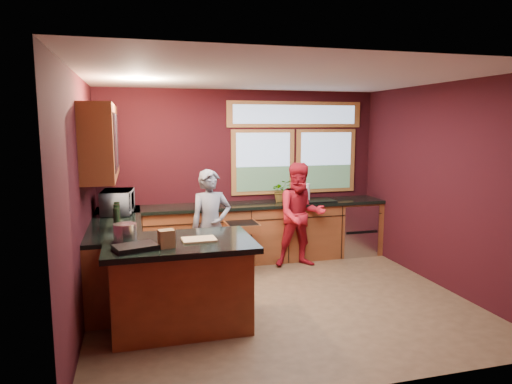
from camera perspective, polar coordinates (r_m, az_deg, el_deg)
name	(u,v)px	position (r m, az deg, el deg)	size (l,w,h in m)	color
floor	(280,300)	(5.82, 2.97, -13.33)	(4.50, 4.50, 0.00)	brown
room_shell	(226,154)	(5.58, -3.79, 4.74)	(4.52, 4.02, 2.71)	black
back_counter	(259,232)	(7.29, 0.36, -5.00)	(4.50, 0.64, 0.93)	brown
left_counter	(116,256)	(6.22, -17.06, -7.70)	(0.64, 2.30, 0.93)	brown
island	(181,283)	(5.04, -9.41, -11.14)	(1.55, 1.05, 0.95)	brown
person_grey	(211,226)	(6.26, -5.65, -4.31)	(0.57, 0.37, 1.56)	slate
person_red	(301,215)	(6.96, 5.61, -2.89)	(0.77, 0.60, 1.59)	#A4131E
microwave	(118,202)	(6.59, -16.90, -1.20)	(0.59, 0.40, 0.33)	#999999
potted_plant	(281,191)	(7.32, 3.17, 0.16)	(0.31, 0.27, 0.35)	#999999
paper_towel	(306,192)	(7.42, 6.30, -0.04)	(0.12, 0.12, 0.28)	white
cutting_board	(199,239)	(4.87, -7.14, -5.91)	(0.35, 0.25, 0.02)	tan
stock_pot	(125,232)	(5.01, -16.04, -4.84)	(0.24, 0.24, 0.18)	silver
paper_bag	(166,239)	(4.63, -11.13, -5.76)	(0.15, 0.12, 0.18)	brown
black_tray	(135,247)	(4.63, -14.83, -6.69)	(0.40, 0.28, 0.05)	black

